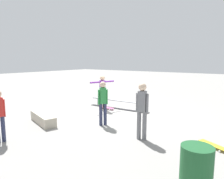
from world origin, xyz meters
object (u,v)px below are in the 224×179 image
at_px(bystander_grey_shirt, 142,108).
at_px(loose_skateboard_yellow, 213,145).
at_px(trash_bin, 196,173).
at_px(skateboard_main, 107,108).
at_px(skater_main, 102,90).
at_px(bystander_green_shirt, 103,101).
at_px(grind_rail, 118,105).
at_px(skate_ledge, 43,119).

height_order(bystander_grey_shirt, loose_skateboard_yellow, bystander_grey_shirt).
bearing_deg(loose_skateboard_yellow, trash_bin, 120.23).
bearing_deg(skateboard_main, skater_main, -114.48).
height_order(bystander_green_shirt, trash_bin, bystander_green_shirt).
relative_size(grind_rail, loose_skateboard_yellow, 3.99).
bearing_deg(trash_bin, skateboard_main, -39.71).
bearing_deg(loose_skateboard_yellow, skateboard_main, 6.98).
bearing_deg(trash_bin, skate_ledge, -10.93).
relative_size(skater_main, bystander_green_shirt, 1.02).
bearing_deg(trash_bin, skater_main, -37.89).
bearing_deg(bystander_green_shirt, bystander_grey_shirt, -61.78).
bearing_deg(skateboard_main, bystander_green_shirt, -52.92).
xyz_separation_m(bystander_grey_shirt, loose_skateboard_yellow, (-1.85, -0.61, -0.88)).
relative_size(skater_main, loose_skateboard_yellow, 2.01).
distance_m(skate_ledge, trash_bin, 5.82).
height_order(bystander_grey_shirt, bystander_green_shirt, bystander_grey_shirt).
height_order(skater_main, bystander_grey_shirt, bystander_grey_shirt).
bearing_deg(loose_skateboard_yellow, skate_ledge, 40.53).
xyz_separation_m(grind_rail, trash_bin, (-4.73, 4.64, 0.29)).
xyz_separation_m(skateboard_main, loose_skateboard_yellow, (-4.99, 1.81, 0.00)).
height_order(skate_ledge, loose_skateboard_yellow, skate_ledge).
distance_m(skate_ledge, loose_skateboard_yellow, 5.73).
relative_size(bystander_grey_shirt, loose_skateboard_yellow, 2.11).
relative_size(grind_rail, skater_main, 1.98).
distance_m(skate_ledge, bystander_grey_shirt, 3.87).
bearing_deg(skateboard_main, bystander_grey_shirt, -34.67).
height_order(grind_rail, trash_bin, trash_bin).
bearing_deg(bystander_grey_shirt, grind_rail, -56.88).
bearing_deg(bystander_green_shirt, grind_rail, 62.64).
bearing_deg(loose_skateboard_yellow, grind_rail, 1.37).
bearing_deg(bystander_grey_shirt, skate_ledge, 0.02).
bearing_deg(skate_ledge, bystander_grey_shirt, -168.71).
relative_size(bystander_green_shirt, loose_skateboard_yellow, 1.98).
bearing_deg(loose_skateboard_yellow, skater_main, 9.28).
xyz_separation_m(skate_ledge, bystander_green_shirt, (-1.96, -1.13, 0.72)).
distance_m(grind_rail, bystander_green_shirt, 2.70).
xyz_separation_m(skater_main, loose_skateboard_yellow, (-5.09, 1.62, -0.87)).
distance_m(skater_main, loose_skateboard_yellow, 5.41).
bearing_deg(grind_rail, bystander_grey_shirt, 131.25).
bearing_deg(skate_ledge, skater_main, -99.23).
bearing_deg(skater_main, grind_rail, 157.41).
xyz_separation_m(skateboard_main, trash_bin, (-5.13, 4.26, 0.40)).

